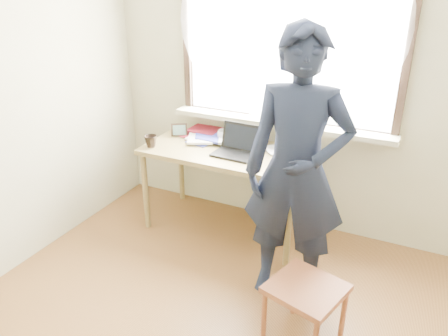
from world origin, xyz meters
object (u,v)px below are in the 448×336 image
at_px(mug_dark, 151,141).
at_px(person, 297,172).
at_px(work_chair, 306,295).
at_px(desk, 228,159).
at_px(laptop, 237,147).
at_px(mug_white, 224,136).

xyz_separation_m(mug_dark, person, (1.34, -0.33, 0.13)).
bearing_deg(mug_dark, work_chair, -25.74).
relative_size(desk, laptop, 4.00).
distance_m(desk, mug_dark, 0.65).
height_order(mug_white, person, person).
xyz_separation_m(laptop, work_chair, (0.86, -0.94, -0.44)).
bearing_deg(work_chair, mug_dark, 154.26).
bearing_deg(mug_dark, person, -13.86).
distance_m(laptop, mug_dark, 0.72).
distance_m(mug_white, work_chair, 1.63).
distance_m(desk, work_chair, 1.40).
bearing_deg(desk, laptop, -18.21).
relative_size(desk, mug_dark, 12.77).
height_order(laptop, person, person).
relative_size(desk, work_chair, 2.81).
distance_m(laptop, person, 0.83).
xyz_separation_m(desk, mug_dark, (-0.60, -0.22, 0.13)).
bearing_deg(mug_white, person, -40.26).
bearing_deg(desk, mug_white, 123.40).
height_order(mug_white, work_chair, mug_white).
xyz_separation_m(desk, mug_white, (-0.12, 0.18, 0.12)).
bearing_deg(laptop, mug_white, 135.73).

